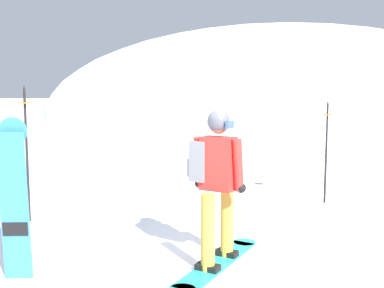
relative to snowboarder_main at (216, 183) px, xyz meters
name	(u,v)px	position (x,y,z in m)	size (l,w,h in m)	color
ground_plane	(188,266)	(-0.30, -0.07, -0.92)	(300.00, 300.00, 0.00)	white
ridge_peak_main	(275,118)	(6.91, 28.80, -0.92)	(33.98, 30.58, 13.42)	white
snowboarder_main	(216,183)	(0.00, 0.00, 0.00)	(1.08, 1.62, 1.71)	#23B7A3
spare_snowboard	(14,199)	(-2.04, -0.36, -0.08)	(0.28, 0.14, 1.66)	blue
piste_marker_near	(27,145)	(-2.61, 1.72, 0.23)	(0.20, 0.20, 2.01)	black
piste_marker_far	(326,144)	(2.12, 2.71, 0.10)	(0.20, 0.20, 1.79)	black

